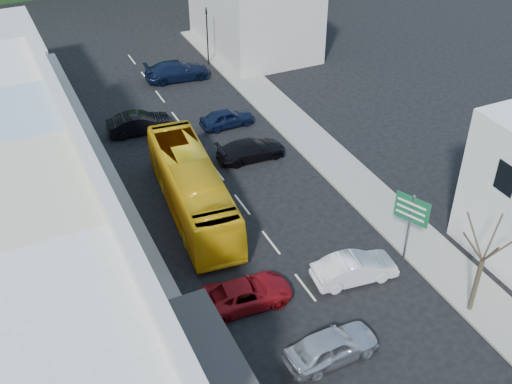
# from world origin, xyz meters

# --- Properties ---
(ground) EXTENTS (120.00, 120.00, 0.00)m
(ground) POSITION_xyz_m (0.00, 0.00, 0.00)
(ground) COLOR black
(ground) RESTS_ON ground
(sidewalk_left) EXTENTS (3.00, 52.00, 0.15)m
(sidewalk_left) POSITION_xyz_m (-7.50, 10.00, 0.07)
(sidewalk_left) COLOR gray
(sidewalk_left) RESTS_ON ground
(sidewalk_right) EXTENTS (3.00, 52.00, 0.15)m
(sidewalk_right) POSITION_xyz_m (7.50, 10.00, 0.07)
(sidewalk_right) COLOR gray
(sidewalk_right) RESTS_ON ground
(shopfront_row) EXTENTS (8.25, 30.00, 8.00)m
(shopfront_row) POSITION_xyz_m (-12.49, 5.00, 4.00)
(shopfront_row) COLOR silver
(shopfront_row) RESTS_ON ground
(distant_block_right) EXTENTS (8.00, 12.00, 7.00)m
(distant_block_right) POSITION_xyz_m (11.00, 30.00, 3.50)
(distant_block_right) COLOR #B7B2A8
(distant_block_right) RESTS_ON ground
(bus) EXTENTS (3.58, 11.78, 3.10)m
(bus) POSITION_xyz_m (-2.88, 8.67, 1.55)
(bus) COLOR yellow
(bus) RESTS_ON ground
(car_silver) EXTENTS (4.47, 1.99, 1.40)m
(car_silver) POSITION_xyz_m (-1.17, -4.53, 0.70)
(car_silver) COLOR silver
(car_silver) RESTS_ON ground
(car_white) EXTENTS (4.57, 2.28, 1.40)m
(car_white) POSITION_xyz_m (2.59, -0.51, 0.70)
(car_white) COLOR silver
(car_white) RESTS_ON ground
(car_red) EXTENTS (4.72, 2.20, 1.40)m
(car_red) POSITION_xyz_m (-3.24, 0.27, 0.70)
(car_red) COLOR maroon
(car_red) RESTS_ON ground
(car_black_near) EXTENTS (4.56, 1.99, 1.40)m
(car_black_near) POSITION_xyz_m (2.72, 12.59, 0.70)
(car_black_near) COLOR black
(car_black_near) RESTS_ON ground
(car_navy_mid) EXTENTS (4.43, 1.87, 1.40)m
(car_navy_mid) POSITION_xyz_m (2.97, 17.34, 0.70)
(car_navy_mid) COLOR black
(car_navy_mid) RESTS_ON ground
(car_black_far) EXTENTS (4.53, 2.14, 1.40)m
(car_black_far) POSITION_xyz_m (-3.07, 19.12, 0.70)
(car_black_far) COLOR black
(car_black_far) RESTS_ON ground
(car_navy_far) EXTENTS (4.66, 2.27, 1.40)m
(car_navy_far) POSITION_xyz_m (2.35, 26.42, 0.70)
(car_navy_far) COLOR black
(car_navy_far) RESTS_ON ground
(pedestrian_left) EXTENTS (0.52, 0.67, 1.70)m
(pedestrian_left) POSITION_xyz_m (-7.87, 2.12, 1.00)
(pedestrian_left) COLOR black
(pedestrian_left) RESTS_ON sidewalk_left
(direction_sign) EXTENTS (1.67, 2.12, 4.35)m
(direction_sign) POSITION_xyz_m (5.80, -0.43, 2.17)
(direction_sign) COLOR #12562F
(direction_sign) RESTS_ON ground
(street_tree) EXTENTS (2.77, 2.77, 6.47)m
(street_tree) POSITION_xyz_m (6.57, -4.87, 3.23)
(street_tree) COLOR #352A1F
(street_tree) RESTS_ON ground
(traffic_signal) EXTENTS (1.21, 1.36, 5.03)m
(traffic_signal) POSITION_xyz_m (5.80, 28.19, 2.52)
(traffic_signal) COLOR black
(traffic_signal) RESTS_ON ground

